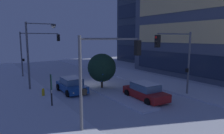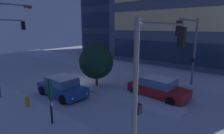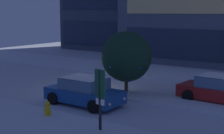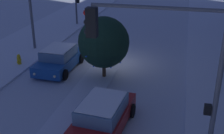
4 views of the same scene
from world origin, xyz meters
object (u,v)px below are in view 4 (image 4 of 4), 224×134
Objects in this scene: car_far at (102,117)px; traffic_light_corner_far_right at (165,58)px; car_near at (59,59)px; fire_hydrant at (19,60)px; decorated_tree_median at (104,42)px.

traffic_light_corner_far_right is at bearing -111.62° from car_far.
car_far is (5.85, 4.54, 0.00)m from car_near.
fire_hydrant is at bearing 56.55° from car_far.
decorated_tree_median is (-6.44, -3.89, -1.82)m from traffic_light_corner_far_right.
decorated_tree_median reaches higher than fire_hydrant.
car_near is at bearing -45.03° from traffic_light_corner_far_right.
car_near is 0.73× the size of traffic_light_corner_far_right.
fire_hydrant is 6.33m from decorated_tree_median.
car_far is 4.41m from traffic_light_corner_far_right.
traffic_light_corner_far_right reaches higher than car_far.
car_near is 5.22× the size of fire_hydrant.
car_near is 3.60m from decorated_tree_median.
traffic_light_corner_far_right is (7.07, 7.06, 3.40)m from car_near.
car_far is 0.79× the size of traffic_light_corner_far_right.
fire_hydrant is at bearing -94.72° from decorated_tree_median.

